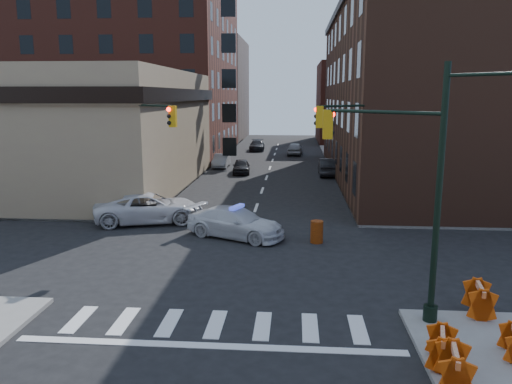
% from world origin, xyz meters
% --- Properties ---
extents(ground, '(140.00, 140.00, 0.00)m').
position_xyz_m(ground, '(0.00, 0.00, 0.00)').
color(ground, black).
rests_on(ground, ground).
extents(sidewalk_nw, '(34.00, 54.50, 0.15)m').
position_xyz_m(sidewalk_nw, '(-23.00, 32.75, 0.07)').
color(sidewalk_nw, gray).
rests_on(sidewalk_nw, ground).
extents(sidewalk_ne, '(34.00, 54.50, 0.15)m').
position_xyz_m(sidewalk_ne, '(23.00, 32.75, 0.07)').
color(sidewalk_ne, gray).
rests_on(sidewalk_ne, ground).
extents(bank_building, '(22.00, 22.00, 9.00)m').
position_xyz_m(bank_building, '(-17.00, 16.50, 4.50)').
color(bank_building, '#887859').
rests_on(bank_building, ground).
extents(apartment_block, '(25.00, 25.00, 24.00)m').
position_xyz_m(apartment_block, '(-18.50, 40.00, 12.00)').
color(apartment_block, '#58261B').
rests_on(apartment_block, ground).
extents(commercial_row_ne, '(14.00, 34.00, 14.00)m').
position_xyz_m(commercial_row_ne, '(13.00, 22.50, 7.00)').
color(commercial_row_ne, '#4A2B1D').
rests_on(commercial_row_ne, ground).
extents(filler_nw, '(20.00, 18.00, 16.00)m').
position_xyz_m(filler_nw, '(-16.00, 62.00, 8.00)').
color(filler_nw, brown).
rests_on(filler_nw, ground).
extents(filler_ne, '(16.00, 16.00, 12.00)m').
position_xyz_m(filler_ne, '(14.00, 58.00, 6.00)').
color(filler_ne, '#58261B').
rests_on(filler_ne, ground).
extents(signal_pole_se, '(5.40, 5.27, 8.00)m').
position_xyz_m(signal_pole_se, '(6.04, -5.52, 4.61)').
color(signal_pole_se, black).
rests_on(signal_pole_se, sidewalk_se).
extents(signal_pole_nw, '(3.58, 3.67, 8.00)m').
position_xyz_m(signal_pole_nw, '(-5.85, 5.34, 4.34)').
color(signal_pole_nw, black).
rests_on(signal_pole_nw, sidewalk_nw).
extents(signal_pole_ne, '(3.67, 3.58, 8.00)m').
position_xyz_m(signal_pole_ne, '(5.84, 5.35, 4.34)').
color(signal_pole_ne, black).
rests_on(signal_pole_ne, sidewalk_ne).
extents(tree_ne_near, '(3.00, 3.00, 4.85)m').
position_xyz_m(tree_ne_near, '(7.50, 26.00, 3.49)').
color(tree_ne_near, black).
rests_on(tree_ne_near, sidewalk_ne).
extents(tree_ne_far, '(3.00, 3.00, 4.85)m').
position_xyz_m(tree_ne_far, '(7.50, 34.00, 3.49)').
color(tree_ne_far, black).
rests_on(tree_ne_far, sidewalk_ne).
extents(police_car, '(5.65, 4.04, 1.52)m').
position_xyz_m(police_car, '(-0.53, 3.19, 0.76)').
color(police_car, silver).
rests_on(police_car, ground).
extents(pickup, '(6.64, 4.36, 1.70)m').
position_xyz_m(pickup, '(-5.80, 5.80, 0.85)').
color(pickup, silver).
rests_on(pickup, ground).
extents(parked_car_wnear, '(1.86, 3.98, 1.32)m').
position_xyz_m(parked_car_wnear, '(-2.50, 24.37, 0.66)').
color(parked_car_wnear, black).
rests_on(parked_car_wnear, ground).
extents(parked_car_wfar, '(1.46, 4.06, 1.33)m').
position_xyz_m(parked_car_wfar, '(-4.92, 28.18, 0.67)').
color(parked_car_wfar, gray).
rests_on(parked_car_wfar, ground).
extents(parked_car_wdeep, '(2.08, 4.78, 1.37)m').
position_xyz_m(parked_car_wdeep, '(-2.50, 43.94, 0.68)').
color(parked_car_wdeep, black).
rests_on(parked_car_wdeep, ground).
extents(parked_car_enear, '(1.69, 4.74, 1.56)m').
position_xyz_m(parked_car_enear, '(5.50, 23.87, 0.78)').
color(parked_car_enear, black).
rests_on(parked_car_enear, ground).
extents(parked_car_efar, '(2.07, 4.55, 1.52)m').
position_xyz_m(parked_car_efar, '(2.50, 39.44, 0.76)').
color(parked_car_efar, '#9C9FA4').
rests_on(parked_car_efar, ground).
extents(pedestrian_a, '(0.70, 0.56, 1.69)m').
position_xyz_m(pedestrian_a, '(-6.63, 8.15, 1.00)').
color(pedestrian_a, black).
rests_on(pedestrian_a, sidewalk_nw).
extents(pedestrian_b, '(1.00, 0.89, 1.69)m').
position_xyz_m(pedestrian_b, '(-8.53, 7.96, 1.00)').
color(pedestrian_b, black).
rests_on(pedestrian_b, sidewalk_nw).
extents(pedestrian_c, '(1.02, 0.90, 1.66)m').
position_xyz_m(pedestrian_c, '(-13.00, 6.14, 0.98)').
color(pedestrian_c, '#1C232A').
rests_on(pedestrian_c, sidewalk_nw).
extents(barrel_road, '(0.74, 0.74, 1.11)m').
position_xyz_m(barrel_road, '(3.59, 2.49, 0.55)').
color(barrel_road, '#D8490A').
rests_on(barrel_road, ground).
extents(barrel_bank, '(0.71, 0.71, 1.10)m').
position_xyz_m(barrel_bank, '(-5.50, 6.42, 0.55)').
color(barrel_bank, '#C84309').
rests_on(barrel_bank, ground).
extents(barricade_se_a, '(0.87, 1.43, 1.01)m').
position_xyz_m(barricade_se_a, '(8.50, -5.70, 0.65)').
color(barricade_se_a, red).
rests_on(barricade_se_a, sidewalk_se).
extents(barricade_se_c, '(0.91, 1.35, 0.93)m').
position_xyz_m(barricade_se_c, '(6.40, -8.95, 0.61)').
color(barricade_se_c, '#ED540B').
rests_on(barricade_se_c, sidewalk_se).
extents(barricade_se_d, '(0.89, 1.41, 0.98)m').
position_xyz_m(barricade_se_d, '(6.40, -10.00, 0.64)').
color(barricade_se_d, '#E24E0A').
rests_on(barricade_se_d, sidewalk_se).
extents(barricade_nw_a, '(1.37, 0.88, 0.95)m').
position_xyz_m(barricade_nw_a, '(-8.12, 6.38, 0.63)').
color(barricade_nw_a, red).
rests_on(barricade_nw_a, sidewalk_nw).
extents(barricade_nw_b, '(1.20, 0.71, 0.85)m').
position_xyz_m(barricade_nw_b, '(-11.75, 7.12, 0.58)').
color(barricade_nw_b, '#DD600A').
rests_on(barricade_nw_b, sidewalk_nw).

